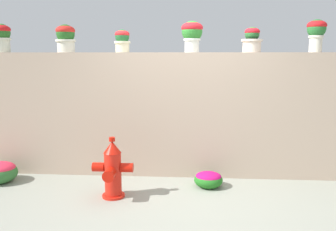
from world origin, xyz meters
TOP-DOWN VIEW (x-y plane):
  - ground_plane at (0.00, 0.00)m, footprint 24.00×24.00m
  - stone_wall at (0.00, 1.01)m, footprint 6.25×0.41m
  - potted_plant_0 at (-2.76, 0.99)m, footprint 0.27×0.27m
  - potted_plant_1 at (-1.81, 1.04)m, footprint 0.30×0.30m
  - potted_plant_2 at (-0.96, 1.04)m, footprint 0.24×0.24m
  - potted_plant_3 at (0.06, 1.05)m, footprint 0.31×0.31m
  - potted_plant_4 at (0.90, 0.98)m, footprint 0.30×0.30m
  - potted_plant_5 at (1.81, 1.05)m, footprint 0.27×0.27m
  - fire_hydrant at (-0.92, 0.02)m, footprint 0.51×0.42m
  - flower_bush_left at (0.30, 0.45)m, footprint 0.39×0.35m

SIDE VIEW (x-z plane):
  - ground_plane at x=0.00m, z-range 0.00..0.00m
  - flower_bush_left at x=0.30m, z-range 0.00..0.23m
  - fire_hydrant at x=-0.92m, z-range -0.04..0.74m
  - stone_wall at x=0.00m, z-range 0.00..1.82m
  - potted_plant_4 at x=0.90m, z-range 1.83..2.18m
  - potted_plant_2 at x=-0.96m, z-range 1.84..2.17m
  - potted_plant_1 at x=-1.81m, z-range 1.85..2.26m
  - potted_plant_0 at x=-2.76m, z-range 1.86..2.28m
  - potted_plant_3 at x=0.06m, z-range 1.87..2.32m
  - potted_plant_5 at x=1.81m, z-range 1.89..2.35m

